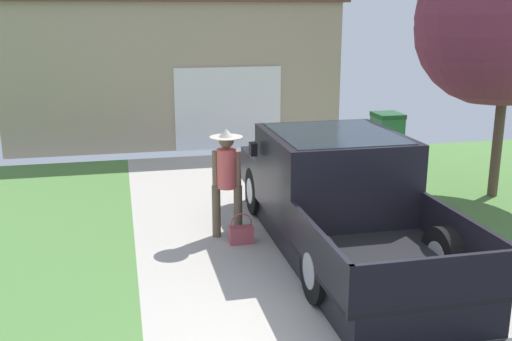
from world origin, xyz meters
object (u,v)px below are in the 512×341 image
(handbag, at_px, (241,234))
(front_yard_tree, at_px, (499,20))
(pickup_truck, at_px, (334,194))
(house_with_garage, at_px, (167,45))
(wheeled_trash_bin, at_px, (387,134))
(person_with_hat, at_px, (227,174))

(handbag, xyz_separation_m, front_yard_tree, (4.85, 1.28, 3.07))
(pickup_truck, xyz_separation_m, front_yard_tree, (3.48, 1.51, 2.47))
(handbag, bearing_deg, house_with_garage, 91.61)
(handbag, relative_size, wheeled_trash_bin, 0.43)
(person_with_hat, relative_size, front_yard_tree, 0.36)
(person_with_hat, height_order, handbag, person_with_hat)
(front_yard_tree, height_order, wheeled_trash_bin, front_yard_tree)
(house_with_garage, bearing_deg, handbag, -88.39)
(handbag, distance_m, front_yard_tree, 5.88)
(front_yard_tree, bearing_deg, person_with_hat, -168.99)
(front_yard_tree, bearing_deg, pickup_truck, -156.63)
(pickup_truck, distance_m, front_yard_tree, 4.53)
(person_with_hat, bearing_deg, house_with_garage, 105.69)
(house_with_garage, xyz_separation_m, front_yard_tree, (5.11, -7.98, 0.80))
(front_yard_tree, bearing_deg, wheeled_trash_bin, 99.27)
(person_with_hat, xyz_separation_m, handbag, (0.15, -0.31, -0.86))
(person_with_hat, distance_m, handbag, 0.93)
(house_with_garage, relative_size, front_yard_tree, 1.81)
(house_with_garage, bearing_deg, person_with_hat, -89.33)
(handbag, height_order, front_yard_tree, front_yard_tree)
(house_with_garage, bearing_deg, wheeled_trash_bin, -46.58)
(pickup_truck, bearing_deg, house_with_garage, 99.84)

